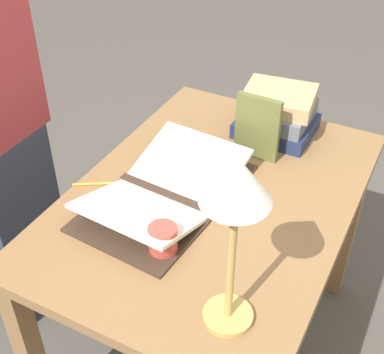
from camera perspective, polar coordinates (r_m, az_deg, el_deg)
The scene contains 8 objects.
ground_plane at distance 2.15m, azimuth 1.74°, elevation -17.59°, with size 12.00×12.00×0.00m, color #47423D.
reading_desk at distance 1.66m, azimuth 2.14°, elevation -4.85°, with size 1.12×0.79×0.75m.
open_book at distance 1.56m, azimuth -2.77°, elevation -1.48°, with size 0.57×0.37×0.08m.
book_stack_tall at distance 1.85m, azimuth 9.09°, elevation 6.74°, with size 0.23×0.25×0.16m.
book_standing_upright at distance 1.70m, azimuth 6.99°, elevation 5.25°, with size 0.03×0.15×0.22m.
reading_lamp at distance 1.02m, azimuth 4.64°, elevation -2.34°, with size 0.14×0.14×0.45m.
coffee_mug at distance 1.39m, azimuth -3.18°, elevation -6.67°, with size 0.08×0.10×0.08m.
pencil at distance 1.65m, azimuth -9.75°, elevation -0.70°, with size 0.09×0.15×0.01m.
Camera 1 is at (1.12, 0.51, 1.76)m, focal length 50.00 mm.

